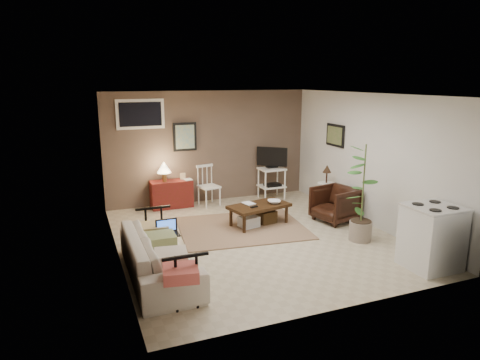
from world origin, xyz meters
name	(u,v)px	position (x,y,z in m)	size (l,w,h in m)	color
floor	(255,238)	(0.00, 0.00, 0.00)	(5.00, 5.00, 0.00)	#C1B293
art_back	(185,137)	(-0.55, 2.48, 1.45)	(0.50, 0.03, 0.60)	black
art_right	(335,135)	(2.23, 1.05, 1.52)	(0.03, 0.60, 0.45)	black
window	(140,114)	(-1.45, 2.48, 1.95)	(0.96, 0.03, 0.60)	white
rug	(242,228)	(-0.04, 0.51, 0.01)	(2.22, 1.78, 0.02)	#9B745A
coffee_table	(259,213)	(0.31, 0.55, 0.23)	(1.21, 0.80, 0.42)	#321D0D
sofa	(159,248)	(-1.80, -0.85, 0.40)	(2.06, 0.60, 0.80)	white
sofa_pillows	(166,248)	(-1.75, -1.09, 0.49)	(0.40, 1.96, 0.14)	beige
sofa_end_rails	(168,251)	(-1.68, -0.85, 0.35)	(0.55, 2.06, 0.69)	black
laptop	(167,230)	(-1.60, -0.50, 0.52)	(0.32, 0.23, 0.22)	black
red_console	(171,191)	(-0.93, 2.28, 0.34)	(0.86, 0.38, 0.99)	maroon
spindle_chair	(209,187)	(-0.15, 2.15, 0.40)	(0.46, 0.46, 0.86)	white
tv_stand	(272,172)	(1.34, 2.14, 0.62)	(0.56, 0.50, 1.17)	white
side_table	(326,182)	(2.00, 0.95, 0.58)	(0.35, 0.35, 0.94)	white
armchair	(335,203)	(1.75, 0.25, 0.36)	(0.71, 0.66, 0.73)	black
potted_plant	(363,189)	(1.59, -0.75, 0.88)	(0.41, 0.41, 1.65)	gray
stove	(432,237)	(1.85, -2.00, 0.46)	(0.71, 0.66, 0.93)	silver
bowl	(274,197)	(0.61, 0.53, 0.52)	(0.24, 0.06, 0.24)	#321D0D
book_table	(245,198)	(0.07, 0.65, 0.52)	(0.18, 0.02, 0.24)	#321D0D
book_console	(184,175)	(-0.65, 2.22, 0.68)	(0.16, 0.02, 0.22)	#321D0D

